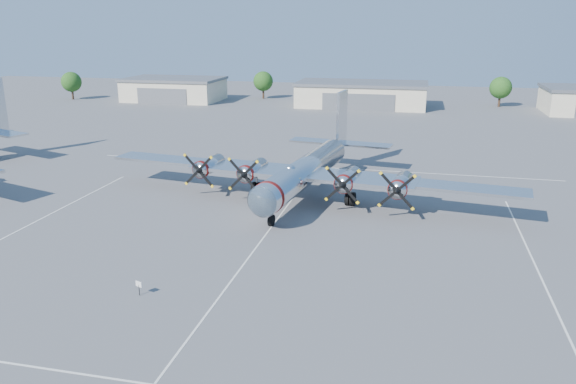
% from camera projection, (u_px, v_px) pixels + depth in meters
% --- Properties ---
extents(ground, '(260.00, 260.00, 0.00)m').
position_uv_depth(ground, '(266.00, 235.00, 49.46)').
color(ground, '#565658').
rests_on(ground, ground).
extents(parking_lines, '(60.00, 50.08, 0.01)m').
position_uv_depth(parking_lines, '(260.00, 242.00, 47.83)').
color(parking_lines, silver).
rests_on(parking_lines, ground).
extents(hangar_west, '(22.60, 14.60, 5.40)m').
position_uv_depth(hangar_west, '(174.00, 89.00, 134.83)').
color(hangar_west, beige).
rests_on(hangar_west, ground).
extents(hangar_center, '(28.60, 14.60, 5.40)m').
position_uv_depth(hangar_center, '(362.00, 94.00, 125.14)').
color(hangar_center, beige).
rests_on(hangar_center, ground).
extents(tree_far_west, '(4.80, 4.80, 6.64)m').
position_uv_depth(tree_far_west, '(71.00, 82.00, 136.08)').
color(tree_far_west, '#382619').
rests_on(tree_far_west, ground).
extents(tree_west, '(4.80, 4.80, 6.64)m').
position_uv_depth(tree_west, '(263.00, 81.00, 137.58)').
color(tree_west, '#382619').
rests_on(tree_west, ground).
extents(tree_east, '(4.80, 4.80, 6.64)m').
position_uv_depth(tree_east, '(501.00, 88.00, 123.88)').
color(tree_east, '#382619').
rests_on(tree_east, ground).
extents(main_bomber_b29, '(48.08, 36.13, 9.81)m').
position_uv_depth(main_bomber_b29, '(308.00, 195.00, 60.96)').
color(main_bomber_b29, silver).
rests_on(main_bomber_b29, ground).
extents(info_placard, '(0.53, 0.22, 1.04)m').
position_uv_depth(info_placard, '(139.00, 286.00, 38.27)').
color(info_placard, black).
rests_on(info_placard, ground).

